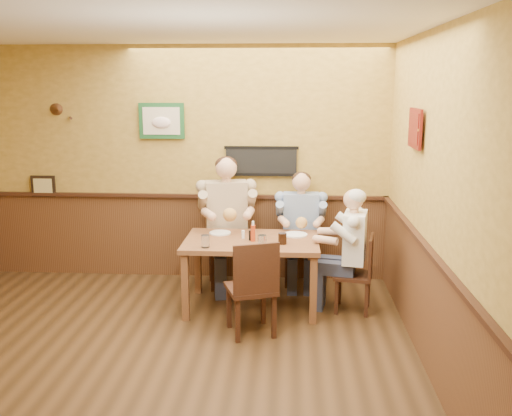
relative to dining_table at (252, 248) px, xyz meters
The scene contains 17 objects.
room 1.86m from the dining_table, 120.88° to the right, with size 5.02×5.03×2.81m.
dining_table is the anchor object (origin of this frame).
chair_back_left 0.76m from the dining_table, 117.27° to the left, with size 0.45×0.45×0.97m, color #3A1F12, non-canonical shape.
chair_back_right 0.96m from the dining_table, 55.63° to the left, with size 0.39×0.39×0.85m, color #3A1F12, non-canonical shape.
chair_right_end 1.10m from the dining_table, ahead, with size 0.38×0.38×0.82m, color #3A1F12, non-canonical shape.
chair_near_side 0.68m from the dining_table, 86.59° to the right, with size 0.43×0.43×0.94m, color #3A1F12, non-canonical shape.
diner_tan_shirt 0.74m from the dining_table, 117.27° to the left, with size 0.64×0.64×1.38m, color tan, non-canonical shape.
diner_blue_polo 0.93m from the dining_table, 55.63° to the left, with size 0.56×0.56×1.22m, color #7A90B7, non-canonical shape.
diner_white_elder 1.07m from the dining_table, ahead, with size 0.54×0.54×1.17m, color white, non-canonical shape.
water_glass_left 0.57m from the dining_table, 143.62° to the right, with size 0.08×0.08×0.13m, color white.
water_glass_mid 0.38m from the dining_table, 67.96° to the right, with size 0.09×0.09×0.13m, color white.
cola_tumbler 0.39m from the dining_table, 24.25° to the right, with size 0.09×0.09×0.11m, color black.
hot_sauce_bottle 0.20m from the dining_table, 72.85° to the right, with size 0.05×0.05×0.19m, color #B93813.
salt_shaker 0.17m from the dining_table, 155.47° to the left, with size 0.03×0.03×0.09m, color white.
pepper_shaker 0.14m from the dining_table, 106.99° to the right, with size 0.04×0.04×0.10m, color black.
plate_far_left 0.44m from the dining_table, 147.95° to the left, with size 0.23×0.23×0.02m, color white.
plate_far_right 0.51m from the dining_table, 23.39° to the left, with size 0.26×0.26×0.02m, color white.
Camera 1 is at (1.34, -4.25, 2.34)m, focal length 40.00 mm.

